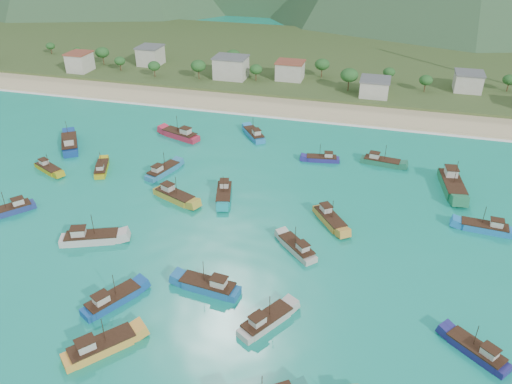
% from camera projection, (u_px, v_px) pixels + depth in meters
% --- Properties ---
extents(ground, '(600.00, 600.00, 0.00)m').
position_uv_depth(ground, '(229.00, 250.00, 95.66)').
color(ground, '#0C8573').
rests_on(ground, ground).
extents(beach, '(400.00, 18.00, 1.20)m').
position_uv_depth(beach, '(304.00, 109.00, 161.60)').
color(beach, beige).
rests_on(beach, ground).
extents(land, '(400.00, 110.00, 2.40)m').
position_uv_depth(land, '(330.00, 60.00, 212.51)').
color(land, '#385123').
rests_on(land, ground).
extents(surf_line, '(400.00, 2.50, 0.08)m').
position_uv_depth(surf_line, '(298.00, 120.00, 153.67)').
color(surf_line, white).
rests_on(surf_line, ground).
extents(village, '(211.27, 24.63, 7.48)m').
position_uv_depth(village, '(327.00, 76.00, 176.18)').
color(village, beige).
rests_on(village, ground).
extents(vegetation, '(275.92, 26.02, 8.90)m').
position_uv_depth(vegetation, '(314.00, 73.00, 178.80)').
color(vegetation, '#235623').
rests_on(vegetation, ground).
extents(boat_1, '(7.73, 9.95, 5.85)m').
position_uv_depth(boat_1, '(266.00, 321.00, 78.49)').
color(boat_1, '#B2ACA2').
rests_on(boat_1, ground).
extents(boat_2, '(9.29, 6.33, 5.34)m').
position_uv_depth(boat_2, '(48.00, 169.00, 123.87)').
color(boat_2, '#AE9914').
rests_on(boat_2, ground).
extents(boat_3, '(7.55, 10.38, 6.02)m').
position_uv_depth(boat_3, '(112.00, 300.00, 82.62)').
color(boat_3, '#144895').
rests_on(boat_3, ground).
extents(boat_5, '(11.03, 4.39, 6.35)m').
position_uv_depth(boat_5, '(209.00, 287.00, 85.50)').
color(boat_5, '#1A5C99').
rests_on(boat_5, ground).
extents(boat_7, '(12.16, 7.15, 6.90)m').
position_uv_depth(boat_7, '(180.00, 135.00, 141.25)').
color(boat_7, '#B2243C').
rests_on(boat_7, ground).
extents(boat_8, '(5.95, 9.25, 5.28)m').
position_uv_depth(boat_8, '(102.00, 169.00, 123.83)').
color(boat_8, '#B0A416').
rests_on(boat_8, ground).
extents(boat_9, '(11.70, 7.38, 6.67)m').
position_uv_depth(boat_9, '(91.00, 238.00, 97.74)').
color(boat_9, beige).
rests_on(boat_9, ground).
extents(boat_10, '(5.70, 10.82, 6.14)m').
position_uv_depth(boat_10, '(224.00, 194.00, 112.81)').
color(boat_10, teal).
rests_on(boat_10, ground).
extents(boat_11, '(8.42, 9.38, 5.77)m').
position_uv_depth(boat_11, '(11.00, 210.00, 107.06)').
color(boat_11, navy).
rests_on(boat_11, ground).
extents(boat_13, '(8.74, 8.64, 5.61)m').
position_uv_depth(boat_13, '(297.00, 248.00, 95.21)').
color(boat_13, '#B1AD9F').
rests_on(boat_13, ground).
extents(boat_14, '(5.95, 14.25, 8.17)m').
position_uv_depth(boat_14, '(452.00, 185.00, 115.75)').
color(boat_14, '#1D6F46').
rests_on(boat_14, ground).
extents(boat_17, '(8.42, 10.00, 6.02)m').
position_uv_depth(boat_17, '(330.00, 219.00, 103.90)').
color(boat_17, gold).
rests_on(boat_17, ground).
extents(boat_20, '(10.33, 3.80, 5.98)m').
position_uv_depth(boat_20, '(485.00, 228.00, 101.09)').
color(boat_20, '#1A70B9').
rests_on(boat_20, ground).
extents(boat_21, '(8.89, 3.83, 5.08)m').
position_uv_depth(boat_21, '(322.00, 159.00, 128.69)').
color(boat_21, navy).
rests_on(boat_21, ground).
extents(boat_22, '(9.42, 10.27, 6.37)m').
position_uv_depth(boat_22, '(101.00, 347.00, 73.82)').
color(boat_22, gold).
rests_on(boat_22, ground).
extents(boat_24, '(9.18, 8.08, 5.60)m').
position_uv_depth(boat_24, '(477.00, 351.00, 73.29)').
color(boat_24, navy).
rests_on(boat_24, ground).
extents(boat_25, '(10.24, 4.21, 5.88)m').
position_uv_depth(boat_25, '(381.00, 162.00, 126.93)').
color(boat_25, '#1D684B').
rests_on(boat_25, ground).
extents(boat_26, '(5.81, 10.46, 5.93)m').
position_uv_depth(boat_26, '(163.00, 171.00, 122.57)').
color(boat_26, teal).
rests_on(boat_26, ground).
extents(boat_27, '(10.52, 12.88, 7.68)m').
position_uv_depth(boat_27, '(70.00, 144.00, 135.51)').
color(boat_27, navy).
rests_on(boat_27, ground).
extents(boat_28, '(8.52, 10.07, 6.06)m').
position_uv_depth(boat_28, '(254.00, 135.00, 141.79)').
color(boat_28, '#2279BA').
rests_on(boat_28, ground).
extents(boat_29, '(11.18, 7.13, 6.37)m').
position_uv_depth(boat_29, '(175.00, 196.00, 111.89)').
color(boat_29, gold).
rests_on(boat_29, ground).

